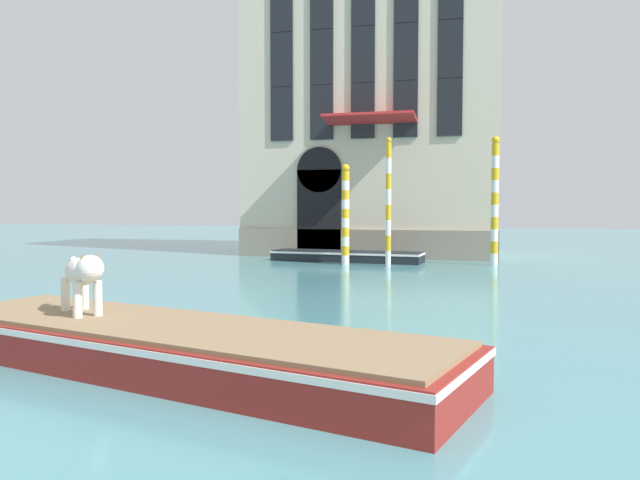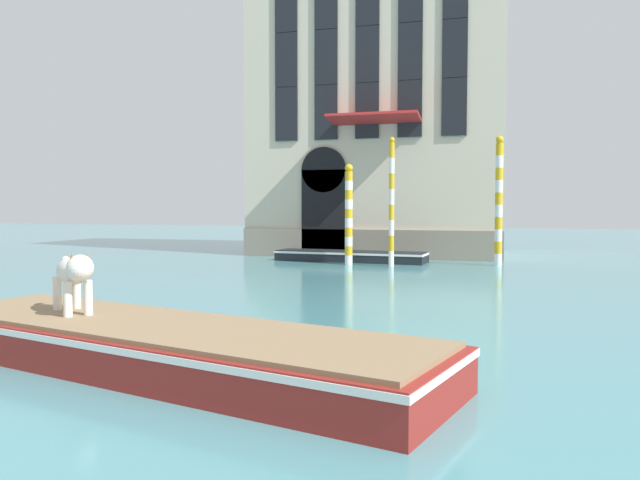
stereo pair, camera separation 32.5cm
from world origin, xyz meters
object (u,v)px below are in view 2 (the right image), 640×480
at_px(dog_on_deck, 73,273).
at_px(boat_moored_near_palazzo, 350,256).
at_px(boat_foreground, 161,344).
at_px(mooring_pole_2, 499,201).
at_px(mooring_pole_1, 392,202).
at_px(mooring_pole_0, 349,214).

height_order(dog_on_deck, boat_moored_near_palazzo, dog_on_deck).
height_order(boat_foreground, dog_on_deck, dog_on_deck).
bearing_deg(boat_foreground, mooring_pole_2, 89.53).
xyz_separation_m(dog_on_deck, mooring_pole_1, (2.14, 13.99, 1.09)).
xyz_separation_m(dog_on_deck, mooring_pole_0, (0.55, 14.28, 0.66)).
distance_m(boat_foreground, mooring_pole_2, 16.25).
bearing_deg(mooring_pole_2, mooring_pole_1, -160.31).
relative_size(mooring_pole_1, mooring_pole_2, 0.99).
relative_size(dog_on_deck, mooring_pole_1, 0.24).
height_order(boat_foreground, boat_moored_near_palazzo, boat_foreground).
bearing_deg(dog_on_deck, mooring_pole_2, 109.38).
xyz_separation_m(boat_moored_near_palazzo, mooring_pole_2, (5.37, -0.24, 2.08)).
bearing_deg(boat_foreground, mooring_pole_1, 102.09).
relative_size(dog_on_deck, mooring_pole_0, 0.30).
bearing_deg(boat_moored_near_palazzo, mooring_pole_2, 1.87).
bearing_deg(mooring_pole_1, mooring_pole_0, 169.66).
relative_size(boat_foreground, mooring_pole_2, 1.76).
bearing_deg(boat_foreground, mooring_pole_0, 108.36).
xyz_separation_m(boat_foreground, mooring_pole_2, (4.15, 15.59, 1.98)).
xyz_separation_m(dog_on_deck, boat_moored_near_palazzo, (0.33, 15.50, -0.95)).
xyz_separation_m(boat_foreground, dog_on_deck, (-1.56, 0.32, 0.85)).
relative_size(boat_foreground, mooring_pole_1, 1.79).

